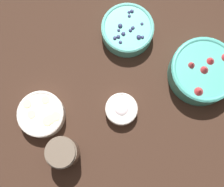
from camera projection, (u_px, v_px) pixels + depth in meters
ground_plane at (124, 104)px, 1.02m from camera, size 4.00×4.00×0.00m
bowl_strawberries at (203, 71)px, 0.99m from camera, size 0.21×0.21×0.10m
bowl_blueberries at (127, 30)px, 1.03m from camera, size 0.17×0.17×0.06m
bowl_bananas at (41, 114)px, 0.98m from camera, size 0.15×0.15×0.05m
bowl_cream at (121, 109)px, 0.99m from camera, size 0.10×0.10×0.05m
jar_chocolate at (63, 153)px, 0.94m from camera, size 0.09×0.09×0.11m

